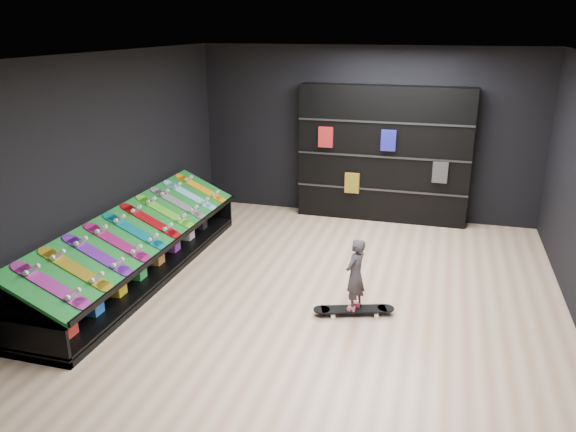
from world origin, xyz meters
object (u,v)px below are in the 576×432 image
(floor_skateboard, at_px, (354,311))
(child, at_px, (355,288))
(display_rack, at_px, (142,259))
(back_shelving, at_px, (383,155))

(floor_skateboard, relative_size, child, 1.83)
(display_rack, height_order, child, child)
(back_shelving, height_order, floor_skateboard, back_shelving)
(floor_skateboard, bearing_deg, display_rack, 155.59)
(display_rack, height_order, floor_skateboard, display_rack)
(back_shelving, bearing_deg, child, -87.88)
(display_rack, distance_m, back_shelving, 4.50)
(display_rack, height_order, back_shelving, back_shelving)
(back_shelving, distance_m, child, 3.74)
(back_shelving, xyz_separation_m, child, (0.13, -3.65, -0.82))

